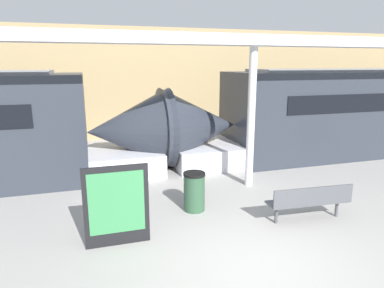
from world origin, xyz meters
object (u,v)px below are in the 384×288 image
Objects in this scene: bench_near at (310,200)px; trash_bin at (194,191)px; support_column_near at (251,119)px; poster_board at (117,206)px; train_left at (381,111)px.

bench_near is 2.05× the size of trash_bin.
support_column_near is at bearing 99.36° from bench_near.
poster_board is (-4.10, 0.21, 0.29)m from bench_near.
train_left is 4.66× the size of support_column_near.
bench_near is 0.49× the size of support_column_near.
trash_bin is at bearing -158.07° from train_left.
trash_bin is 2.19m from poster_board.
support_column_near is at bearing 30.45° from trash_bin.
support_column_near is (-7.01, -2.45, 0.40)m from train_left.
train_left is at bearing 21.93° from trash_bin.
trash_bin is at bearing 30.46° from poster_board.
trash_bin is at bearing 153.49° from bench_near.
poster_board is at bearing -156.52° from train_left.
train_left reaches higher than bench_near.
train_left is 11.88m from poster_board.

